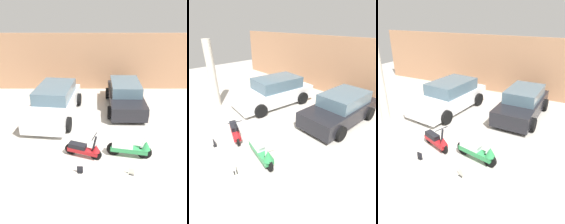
% 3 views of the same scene
% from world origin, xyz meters
% --- Properties ---
extents(ground_plane, '(28.00, 28.00, 0.00)m').
position_xyz_m(ground_plane, '(0.00, 0.00, 0.00)').
color(ground_plane, beige).
extents(wall_back, '(19.60, 0.12, 3.41)m').
position_xyz_m(wall_back, '(0.00, 7.54, 1.71)').
color(wall_back, tan).
rests_on(wall_back, ground_plane).
extents(scooter_front_left, '(1.35, 0.70, 0.98)m').
position_xyz_m(scooter_front_left, '(-0.65, 0.55, 0.35)').
color(scooter_front_left, black).
rests_on(scooter_front_left, ground_plane).
extents(scooter_front_right, '(1.60, 0.66, 1.13)m').
position_xyz_m(scooter_front_right, '(1.02, 0.57, 0.40)').
color(scooter_front_right, black).
rests_on(scooter_front_right, ground_plane).
extents(car_rear_left, '(2.44, 4.48, 1.46)m').
position_xyz_m(car_rear_left, '(-2.20, 3.84, 0.70)').
color(car_rear_left, white).
rests_on(car_rear_left, ground_plane).
extents(car_rear_center, '(1.97, 3.99, 1.35)m').
position_xyz_m(car_rear_center, '(1.33, 4.78, 0.64)').
color(car_rear_center, black).
rests_on(car_rear_center, ground_plane).
extents(placard_near_left_scooter, '(0.20, 0.13, 0.26)m').
position_xyz_m(placard_near_left_scooter, '(-0.77, -0.27, 0.11)').
color(placard_near_left_scooter, black).
rests_on(placard_near_left_scooter, ground_plane).
extents(placard_near_right_scooter, '(0.20, 0.16, 0.26)m').
position_xyz_m(placard_near_right_scooter, '(0.91, -0.35, 0.11)').
color(placard_near_right_scooter, black).
rests_on(placard_near_right_scooter, ground_plane).
extents(support_column_side, '(0.40, 0.40, 3.41)m').
position_xyz_m(support_column_side, '(-4.17, 1.37, 1.71)').
color(support_column_side, beige).
rests_on(support_column_side, ground_plane).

